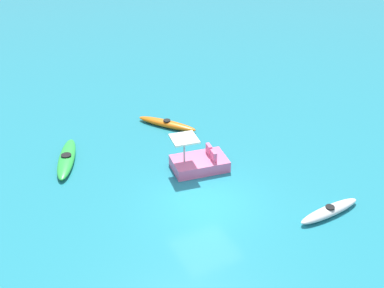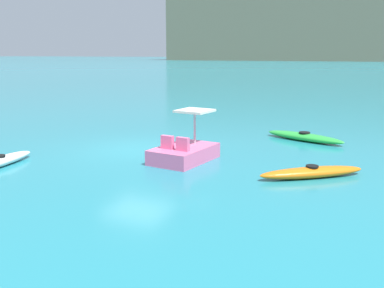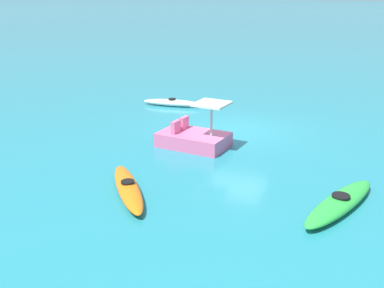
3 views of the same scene
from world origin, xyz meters
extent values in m
plane|color=teal|center=(0.00, 0.00, 0.00)|extent=(600.00, 600.00, 0.00)
ellipsoid|color=white|center=(-2.85, -3.89, 0.16)|extent=(0.79, 2.94, 0.32)
cylinder|color=black|center=(-2.85, -3.89, 0.35)|extent=(0.39, 0.39, 0.05)
ellipsoid|color=orange|center=(6.67, -1.33, 0.16)|extent=(2.99, 2.42, 0.32)
cylinder|color=black|center=(6.67, -1.33, 0.35)|extent=(0.52, 0.52, 0.05)
ellipsoid|color=green|center=(5.64, 4.16, 0.16)|extent=(3.54, 1.99, 0.32)
cylinder|color=black|center=(5.64, 4.16, 0.35)|extent=(0.59, 0.59, 0.05)
cube|color=pink|center=(2.38, -0.95, 0.25)|extent=(1.85, 2.60, 0.50)
cube|color=pink|center=(2.00, -1.44, 0.72)|extent=(0.46, 0.23, 0.44)
cube|color=pink|center=(2.60, -1.53, 0.72)|extent=(0.46, 0.23, 0.44)
cylinder|color=#B2B2B7|center=(2.49, -0.25, 1.05)|extent=(0.08, 0.08, 1.10)
cube|color=silver|center=(2.49, -0.25, 1.64)|extent=(1.25, 1.25, 0.08)
camera|label=1|loc=(-14.32, 7.99, 12.16)|focal=47.19mm
camera|label=2|loc=(8.15, -14.08, 3.63)|focal=40.64mm
camera|label=3|loc=(16.45, 4.03, 5.22)|focal=41.41mm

